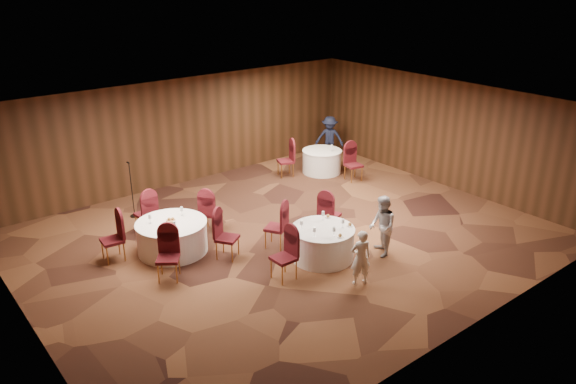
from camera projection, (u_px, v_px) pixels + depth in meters
ground at (287, 238)px, 13.84m from camera, size 12.00×12.00×0.00m
room_shell at (287, 162)px, 13.11m from camera, size 12.00×12.00×12.00m
table_main at (322, 243)px, 12.76m from camera, size 1.45×1.45×0.74m
table_left at (172, 237)px, 13.06m from camera, size 1.65×1.65×0.74m
table_right at (322, 161)px, 18.09m from camera, size 1.26×1.26×0.74m
chairs_main at (297, 232)px, 12.99m from camera, size 2.85×1.91×1.00m
chairs_left at (173, 231)px, 13.03m from camera, size 3.17×3.04×1.00m
chairs_right at (319, 163)px, 17.54m from camera, size 2.05×2.26×1.00m
tabletop_main at (330, 224)px, 12.59m from camera, size 1.09×1.07×0.22m
tabletop_left at (170, 219)px, 12.88m from camera, size 0.85×0.76×0.22m
tabletop_right at (332, 146)px, 17.80m from camera, size 0.08×0.08×0.22m
mic_stand at (133, 201)px, 14.86m from camera, size 0.24×0.24×1.53m
woman_a at (361, 258)px, 11.62m from camera, size 0.53×0.44×1.23m
woman_b at (382, 226)px, 12.78m from camera, size 0.82×0.88×1.43m
man_c at (329, 138)px, 19.20m from camera, size 1.06×1.10×1.50m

